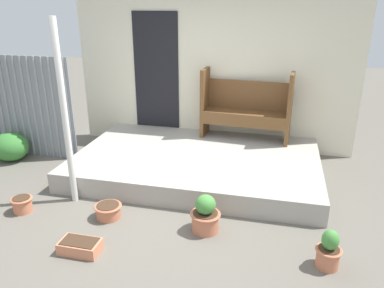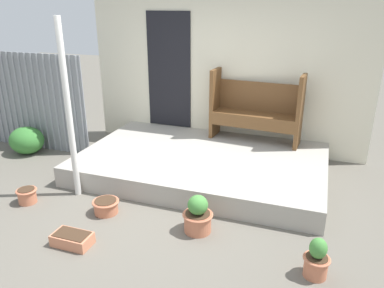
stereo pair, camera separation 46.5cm
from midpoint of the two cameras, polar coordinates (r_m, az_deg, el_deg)
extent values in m
plane|color=#666056|center=(4.84, -1.90, -9.55)|extent=(24.00, 24.00, 0.00)
cube|color=#A8A399|center=(5.69, 3.88, -3.01)|extent=(3.60, 2.29, 0.29)
cube|color=beige|center=(6.45, 7.02, 10.49)|extent=(4.80, 0.06, 2.60)
cube|color=black|center=(6.69, -1.50, 11.05)|extent=(0.80, 0.02, 2.00)
cube|color=gray|center=(7.10, -23.01, 6.08)|extent=(2.63, 0.02, 1.67)
cylinder|color=gray|center=(7.34, -25.31, 6.18)|extent=(0.04, 0.04, 1.67)
cylinder|color=gray|center=(7.25, -24.59, 6.13)|extent=(0.04, 0.04, 1.67)
cylinder|color=gray|center=(7.17, -23.86, 6.09)|extent=(0.04, 0.04, 1.67)
cylinder|color=gray|center=(7.08, -23.11, 6.04)|extent=(0.04, 0.04, 1.67)
cylinder|color=gray|center=(7.00, -22.34, 5.99)|extent=(0.04, 0.04, 1.67)
cylinder|color=gray|center=(6.92, -21.56, 5.93)|extent=(0.04, 0.04, 1.67)
cylinder|color=gray|center=(6.84, -20.75, 5.88)|extent=(0.04, 0.04, 1.67)
cylinder|color=gray|center=(6.76, -19.93, 5.82)|extent=(0.04, 0.04, 1.67)
cylinder|color=gray|center=(6.68, -19.09, 5.76)|extent=(0.04, 0.04, 1.67)
cylinder|color=gray|center=(6.61, -18.23, 5.70)|extent=(0.04, 0.04, 1.67)
cylinder|color=gray|center=(6.53, -17.35, 5.63)|extent=(0.04, 0.04, 1.67)
cylinder|color=gray|center=(6.46, -16.45, 5.56)|extent=(0.04, 0.04, 1.67)
cylinder|color=gray|center=(6.39, -15.53, 5.49)|extent=(0.04, 0.04, 1.67)
cylinder|color=gray|center=(6.32, -14.59, 5.41)|extent=(0.04, 0.04, 1.67)
cylinder|color=silver|center=(4.86, -15.72, 4.62)|extent=(0.08, 0.08, 2.30)
cube|color=brown|center=(6.31, 5.66, 6.25)|extent=(0.09, 0.40, 1.13)
cube|color=brown|center=(6.05, 18.28, 4.61)|extent=(0.09, 0.40, 1.13)
cube|color=brown|center=(6.17, 11.75, 4.38)|extent=(1.36, 0.50, 0.04)
cube|color=brown|center=(6.03, 11.29, 2.97)|extent=(1.33, 0.13, 0.17)
cube|color=brown|center=(6.28, 12.29, 7.05)|extent=(1.33, 0.14, 0.48)
cylinder|color=#C67251|center=(5.24, -21.52, -7.45)|extent=(0.23, 0.23, 0.19)
torus|color=#C67251|center=(5.20, -21.64, -6.66)|extent=(0.26, 0.26, 0.02)
cylinder|color=#422D1E|center=(5.19, -21.66, -6.50)|extent=(0.21, 0.21, 0.01)
cylinder|color=#C67251|center=(4.74, -10.22, -9.46)|extent=(0.29, 0.29, 0.17)
torus|color=#C67251|center=(4.70, -10.28, -8.72)|extent=(0.33, 0.33, 0.02)
cylinder|color=#422D1E|center=(4.70, -10.29, -8.55)|extent=(0.27, 0.27, 0.01)
cylinder|color=#C67251|center=(4.32, 4.03, -11.90)|extent=(0.31, 0.31, 0.23)
torus|color=#C67251|center=(4.27, 4.06, -10.76)|extent=(0.35, 0.35, 0.02)
cylinder|color=#422D1E|center=(4.26, 4.07, -10.58)|extent=(0.28, 0.28, 0.01)
ellipsoid|color=#478C3D|center=(4.21, 4.10, -9.33)|extent=(0.23, 0.23, 0.22)
cylinder|color=#C67251|center=(3.97, 21.71, -17.08)|extent=(0.22, 0.22, 0.21)
torus|color=#C67251|center=(3.92, 21.90, -16.01)|extent=(0.26, 0.26, 0.02)
cylinder|color=#422D1E|center=(3.91, 21.93, -15.82)|extent=(0.20, 0.20, 0.01)
ellipsoid|color=#478C3D|center=(3.85, 22.13, -14.62)|extent=(0.17, 0.17, 0.21)
cube|color=tan|center=(4.26, -14.74, -13.97)|extent=(0.42, 0.24, 0.13)
cube|color=#422D1E|center=(4.22, -14.83, -13.20)|extent=(0.37, 0.20, 0.01)
ellipsoid|color=#387A33|center=(6.88, -22.15, 0.49)|extent=(0.59, 0.53, 0.46)
camera|label=1|loc=(0.23, -87.21, 1.07)|focal=35.00mm
camera|label=2|loc=(0.23, 92.79, -1.07)|focal=35.00mm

